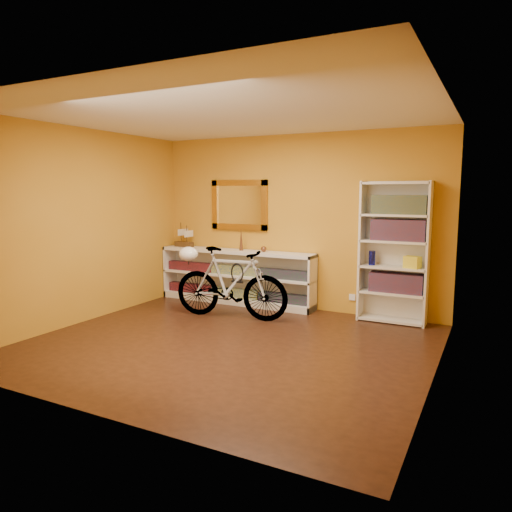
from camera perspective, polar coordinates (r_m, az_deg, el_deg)
The scene contains 24 objects.
floor at distance 5.59m, azimuth -3.34°, elevation -10.62°, with size 4.50×4.00×0.01m, color black.
ceiling at distance 5.37m, azimuth -3.57°, elevation 16.82°, with size 4.50×4.00×0.01m, color silver.
back_wall at distance 7.12m, azimuth 4.82°, elevation 4.06°, with size 4.50×0.01×2.60m, color #BA7D1B.
left_wall at distance 6.76m, azimuth -20.16°, elevation 3.41°, with size 0.01×4.00×2.60m, color #BA7D1B.
right_wall at distance 4.61m, azimuth 21.45°, elevation 1.52°, with size 0.01×4.00×2.60m, color #BA7D1B.
gilt_mirror at distance 7.49m, azimuth -2.05°, elevation 6.18°, with size 0.98×0.06×0.78m, color #9B6C1C.
wall_socket at distance 6.96m, azimuth 11.55°, elevation -4.90°, with size 0.09×0.01×0.09m, color silver.
console_unit at distance 7.46m, azimuth -2.43°, elevation -2.52°, with size 2.60×0.35×0.85m, color silver, non-canonical shape.
cd_row_lower at distance 7.50m, azimuth -2.50°, elevation -4.46°, with size 2.50×0.13×0.14m, color black.
cd_row_upper at distance 7.43m, azimuth -2.51°, elevation -1.71°, with size 2.50×0.13×0.14m, color navy.
model_ship at distance 7.91m, azimuth -8.71°, elevation 2.56°, with size 0.34×0.13×0.40m, color #3D2711, non-canonical shape.
toy_car at distance 7.62m, azimuth -5.25°, elevation 0.91°, with size 0.00×0.00×0.00m, color black.
bronze_ornament at distance 7.33m, azimuth -1.81°, elevation 2.04°, with size 0.06×0.06×0.35m, color brown.
decorative_orb at distance 7.17m, azimuth 0.93°, elevation 0.85°, with size 0.09×0.09×0.09m, color brown.
bookcase at distance 6.57m, azimuth 16.31°, elevation 0.39°, with size 0.90×0.30×1.90m, color silver, non-canonical shape.
book_row_a at distance 6.62m, azimuth 16.60°, elevation -3.11°, with size 0.70×0.22×0.26m, color maroon.
book_row_b at distance 6.53m, azimuth 16.84°, elevation 3.02°, with size 0.70×0.22×0.28m, color maroon.
book_row_c at distance 6.51m, azimuth 16.96°, elevation 5.96°, with size 0.70×0.22×0.25m, color #173F51.
travel_mug at distance 6.62m, azimuth 13.84°, elevation -0.23°, with size 0.09×0.09×0.20m, color navy.
red_tin at distance 6.59m, azimuth 14.84°, elevation 5.68°, with size 0.13×0.13×0.16m, color maroon.
yellow_bag at distance 6.50m, azimuth 18.37°, elevation -0.72°, with size 0.20×0.13×0.16m, color yellow.
bicycle at distance 6.57m, azimuth -3.08°, elevation -3.29°, with size 1.70×0.44×1.00m, color silver.
helmet at distance 6.78m, azimuth -8.16°, elevation 0.25°, with size 0.28×0.26×0.21m, color white.
u_lock at distance 6.50m, azimuth -2.28°, elevation -2.05°, with size 0.20×0.20×0.02m, color black.
Camera 1 is at (2.71, -4.56, 1.76)m, focal length 33.12 mm.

